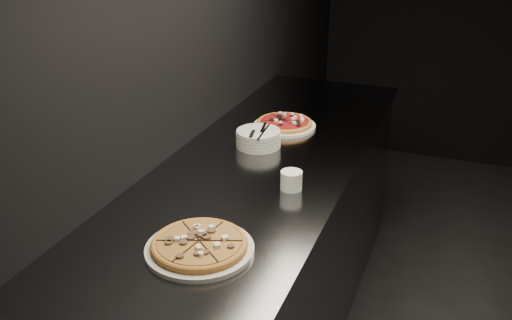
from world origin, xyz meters
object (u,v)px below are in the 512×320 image
(pizza_mushroom, at_px, (200,246))
(pizza_tomato, at_px, (284,124))
(cutlery, at_px, (259,131))
(counter, at_px, (262,255))
(plate_stack, at_px, (258,138))
(ramekin, at_px, (291,180))

(pizza_mushroom, xyz_separation_m, pizza_tomato, (-0.10, 1.09, -0.00))
(cutlery, bearing_deg, pizza_tomato, 73.18)
(counter, xyz_separation_m, cutlery, (-0.06, 0.12, 0.53))
(plate_stack, bearing_deg, counter, -63.11)
(plate_stack, xyz_separation_m, cutlery, (0.01, -0.01, 0.04))
(counter, bearing_deg, pizza_tomato, 95.26)
(counter, distance_m, plate_stack, 0.52)
(counter, relative_size, pizza_mushroom, 6.51)
(pizza_mushroom, distance_m, plate_stack, 0.84)
(plate_stack, relative_size, ramekin, 2.37)
(plate_stack, bearing_deg, pizza_tomato, 82.48)
(cutlery, bearing_deg, ramekin, -63.60)
(pizza_mushroom, distance_m, ramekin, 0.51)
(pizza_tomato, height_order, plate_stack, plate_stack)
(counter, bearing_deg, plate_stack, 116.89)
(counter, height_order, pizza_mushroom, pizza_mushroom)
(counter, xyz_separation_m, pizza_tomato, (-0.04, 0.39, 0.48))
(pizza_mushroom, height_order, ramekin, ramekin)
(counter, xyz_separation_m, plate_stack, (-0.07, 0.14, 0.49))
(plate_stack, xyz_separation_m, ramekin, (0.26, -0.34, 0.00))
(pizza_tomato, xyz_separation_m, plate_stack, (-0.03, -0.25, 0.02))
(counter, height_order, pizza_tomato, pizza_tomato)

